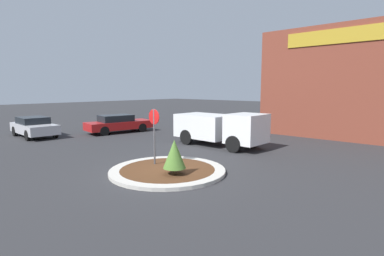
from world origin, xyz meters
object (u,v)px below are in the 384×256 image
Objects in this scene: utility_truck at (219,127)px; stop_sign at (154,128)px; parked_sedan_red at (118,123)px; parked_sedan_silver at (34,127)px.

stop_sign is at bearing -80.75° from utility_truck.
stop_sign is 0.49× the size of parked_sedan_red.
stop_sign is 0.45× the size of utility_truck.
stop_sign reaches higher than parked_sedan_red.
utility_truck is 8.71m from parked_sedan_red.
stop_sign is 0.56× the size of parked_sedan_silver.
parked_sedan_red is at bearing -173.74° from utility_truck.
utility_truck is 1.07× the size of parked_sedan_red.
parked_sedan_red is at bearing 65.07° from parked_sedan_silver.
parked_sedan_silver is at bearing -152.07° from utility_truck.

